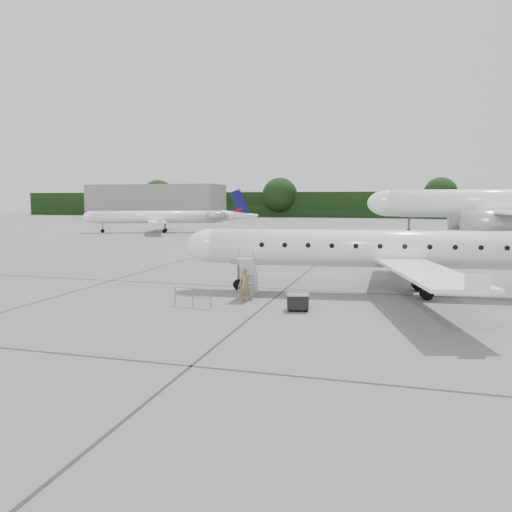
% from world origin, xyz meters
% --- Properties ---
extents(ground, '(320.00, 320.00, 0.00)m').
position_xyz_m(ground, '(0.00, 0.00, 0.00)').
color(ground, slate).
rests_on(ground, ground).
extents(treeline, '(260.00, 4.00, 8.00)m').
position_xyz_m(treeline, '(0.00, 130.00, 4.00)').
color(treeline, black).
rests_on(treeline, ground).
extents(terminal_building, '(40.00, 14.00, 10.00)m').
position_xyz_m(terminal_building, '(-70.00, 110.00, 5.00)').
color(terminal_building, slate).
rests_on(terminal_building, ground).
extents(main_regional_jet, '(32.41, 25.14, 7.68)m').
position_xyz_m(main_regional_jet, '(0.26, 3.49, 3.84)').
color(main_regional_jet, white).
rests_on(main_regional_jet, ground).
extents(airstair, '(1.12, 2.28, 2.41)m').
position_xyz_m(airstair, '(-8.48, 0.15, 1.20)').
color(airstair, white).
rests_on(airstair, ground).
extents(passenger, '(0.77, 0.61, 1.85)m').
position_xyz_m(passenger, '(-8.32, -1.08, 0.92)').
color(passenger, olive).
rests_on(passenger, ground).
extents(safety_railing, '(2.19, 0.41, 1.00)m').
position_xyz_m(safety_railing, '(-10.57, -3.23, 0.50)').
color(safety_railing, gray).
rests_on(safety_railing, ground).
extents(baggage_cart, '(1.25, 1.10, 0.93)m').
position_xyz_m(baggage_cart, '(-5.03, -2.61, 0.46)').
color(baggage_cart, black).
rests_on(baggage_cart, ground).
extents(bg_narrowbody, '(39.50, 28.53, 14.13)m').
position_xyz_m(bg_narrowbody, '(14.01, 50.10, 7.06)').
color(bg_narrowbody, white).
rests_on(bg_narrowbody, ground).
extents(bg_regional_left, '(33.69, 29.35, 7.38)m').
position_xyz_m(bg_regional_left, '(-39.49, 50.70, 3.69)').
color(bg_regional_left, white).
rests_on(bg_regional_left, ground).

